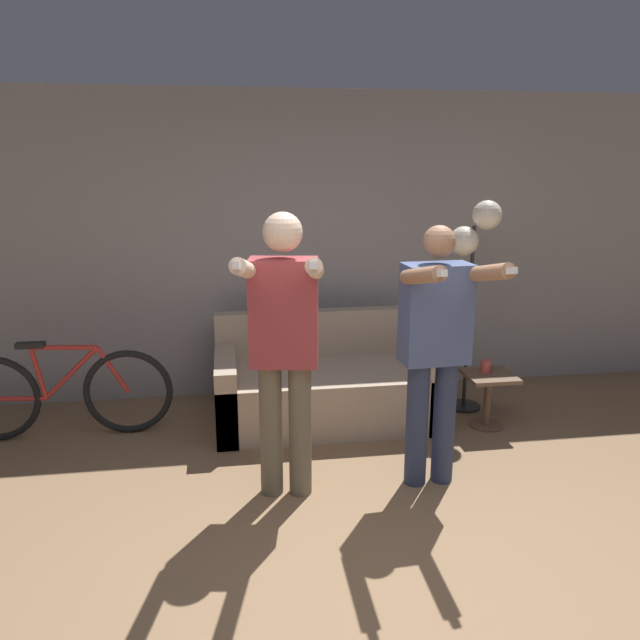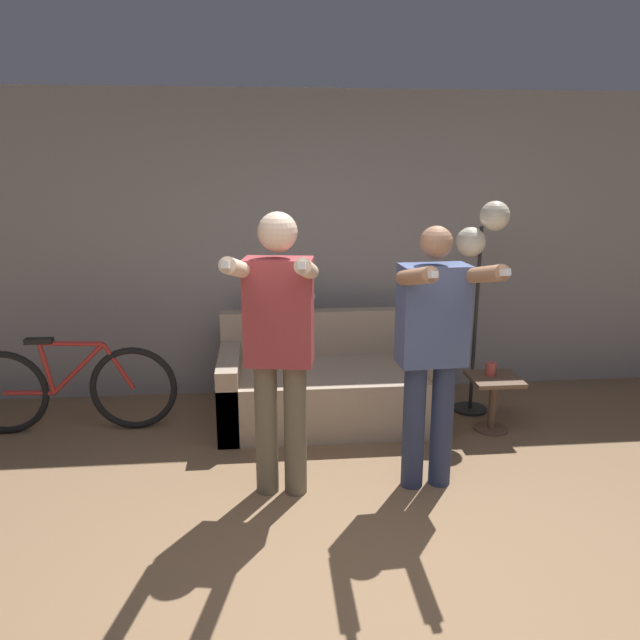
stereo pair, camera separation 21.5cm
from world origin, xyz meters
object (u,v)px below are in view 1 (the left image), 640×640
at_px(couch, 326,386).
at_px(cup, 486,366).
at_px(person_right, 436,341).
at_px(cat, 291,302).
at_px(side_table, 488,390).
at_px(bicycle, 62,393).
at_px(person_left, 284,338).
at_px(floor_lamp, 474,244).

distance_m(couch, cup, 1.26).
bearing_deg(cup, person_right, -130.58).
bearing_deg(cat, side_table, -25.52).
bearing_deg(cup, side_table, -63.46).
relative_size(cat, side_table, 0.94).
relative_size(side_table, bicycle, 0.27).
bearing_deg(cat, person_left, -97.37).
bearing_deg(couch, person_left, -110.88).
bearing_deg(side_table, couch, 164.19).
height_order(couch, side_table, couch).
xyz_separation_m(couch, person_left, (-0.43, -1.13, 0.75)).
bearing_deg(couch, floor_lamp, 2.41).
height_order(cat, floor_lamp, floor_lamp).
bearing_deg(cat, person_right, -63.51).
height_order(person_left, person_right, person_left).
bearing_deg(couch, side_table, -15.81).
height_order(person_right, cup, person_right).
distance_m(person_right, side_table, 1.25).
xyz_separation_m(couch, bicycle, (-2.00, -0.05, 0.07)).
bearing_deg(floor_lamp, person_left, -144.09).
xyz_separation_m(person_right, cup, (0.71, 0.82, -0.47)).
distance_m(person_left, cup, 1.91).
bearing_deg(bicycle, person_left, -34.56).
relative_size(side_table, cup, 4.31).
distance_m(side_table, bicycle, 3.24).
bearing_deg(person_right, couch, 110.41).
relative_size(floor_lamp, cup, 17.19).
bearing_deg(person_right, bicycle, 153.17).
xyz_separation_m(person_left, person_right, (0.93, -0.00, -0.06)).
xyz_separation_m(couch, cup, (1.21, -0.31, 0.21)).
xyz_separation_m(floor_lamp, cup, (0.01, -0.36, -0.91)).
distance_m(couch, bicycle, 2.00).
xyz_separation_m(cat, side_table, (1.46, -0.70, -0.59)).
distance_m(person_right, floor_lamp, 1.44).
bearing_deg(bicycle, couch, 1.42).
height_order(floor_lamp, side_table, floor_lamp).
bearing_deg(bicycle, side_table, -5.26).
height_order(person_left, cup, person_left).
bearing_deg(couch, person_right, -66.17).
relative_size(couch, cat, 4.25).
bearing_deg(cat, cup, -24.57).
height_order(person_right, side_table, person_right).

